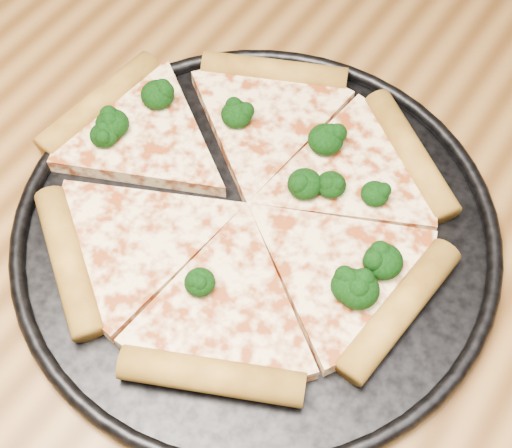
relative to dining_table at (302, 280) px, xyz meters
The scene contains 4 objects.
dining_table is the anchor object (origin of this frame).
pizza_pan 0.11m from the dining_table, 139.98° to the right, with size 0.41×0.41×0.02m.
pizza 0.12m from the dining_table, 162.39° to the right, with size 0.37×0.36×0.03m.
broccoli_florets 0.13m from the dining_table, behind, with size 0.30×0.20×0.03m.
Camera 1 is at (0.15, -0.31, 1.30)m, focal length 52.93 mm.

